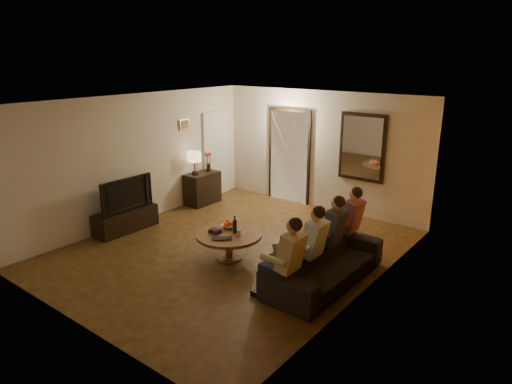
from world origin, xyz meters
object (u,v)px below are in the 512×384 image
Objects in this scene: dresser at (202,188)px; person_c at (330,238)px; tv at (123,194)px; person_d at (348,226)px; laptop at (222,240)px; wine_bottle at (235,224)px; table_lamp at (195,163)px; person_b at (310,250)px; sofa at (325,262)px; tv_stand at (126,220)px; person_a at (287,265)px; bowl at (229,226)px; coffee_table at (229,246)px; dog at (284,250)px.

person_c is (4.05, -1.32, 0.24)m from dresser.
person_d is at bearing -70.44° from tv.
wine_bottle is at bearing 54.52° from laptop.
person_b is (4.05, -1.70, -0.40)m from table_lamp.
wine_bottle is (-1.64, -0.17, 0.28)m from sofa.
person_d is 1.88m from wine_bottle.
dresser is 0.68× the size of person_d.
table_lamp is 0.42× the size of tv_stand.
dresser is 4.78m from person_a.
person_d reaches higher than bowl.
person_b is 0.60m from person_c.
tv_stand is at bearing -168.30° from person_c.
tv reaches higher than coffee_table.
table_lamp is at bearing 150.43° from person_a.
tv_stand is 1.06× the size of person_d.
bowl is (-1.87, -0.05, 0.16)m from sofa.
sofa is 1.69m from laptop.
dog is at bearing 10.47° from tv_stand.
table_lamp reaches higher than coffee_table.
dog is 1.81× the size of wine_bottle.
person_b is 3.65× the size of laptop.
person_b is 4.63× the size of bowl.
person_d is at bearing 90.00° from person_c.
table_lamp is 0.47× the size of tv.
table_lamp reaches higher than person_c.
wine_bottle is at bearing -163.06° from person_c.
sofa is at bearing 1.55° from bowl.
table_lamp is 4.43m from sofa.
tv_stand is at bearing -90.00° from dresser.
tv is at bearing 174.91° from person_a.
tv_stand is 4.93× the size of bowl.
laptop is (-1.49, 0.35, -0.14)m from person_a.
tv_stand is 4.19m from sofa.
dresser is 3.10m from coffee_table.
table_lamp is 2.98m from wine_bottle.
person_b is 1.80m from bowl.
dresser is at bearing 142.43° from coffee_table.
coffee_table is 0.38m from bowl.
dresser is 0.68× the size of person_a.
sofa is at bearing 9.07° from coffee_table.
bowl is at bearing -151.83° from person_d.
table_lamp is 0.45× the size of person_a.
tv is at bearing -173.76° from coffee_table.
laptop reaches higher than tv_stand.
bowl is 0.84× the size of wine_bottle.
tv is 1.03× the size of coffee_table.
person_b reaches higher than sofa.
dresser is 1.46× the size of dog.
dresser is 2.82m from bowl.
tv is at bearing -171.64° from wine_bottle.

